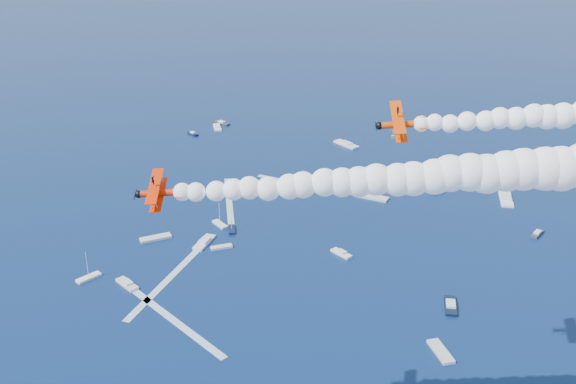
% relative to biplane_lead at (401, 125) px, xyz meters
% --- Properties ---
extents(biplane_lead, '(11.43, 12.89, 8.71)m').
position_rel_biplane_lead_xyz_m(biplane_lead, '(0.00, 0.00, 0.00)').
color(biplane_lead, '#E64304').
extents(biplane_trail, '(10.04, 11.26, 7.47)m').
position_rel_biplane_lead_xyz_m(biplane_trail, '(-26.87, -30.95, -4.93)').
color(biplane_trail, red).
extents(smoke_trail_trail, '(74.44, 56.88, 12.68)m').
position_rel_biplane_lead_xyz_m(smoke_trail_trail, '(5.70, -16.83, -2.18)').
color(smoke_trail_trail, white).
extents(spectator_boats, '(195.44, 174.85, 0.70)m').
position_rel_biplane_lead_xyz_m(spectator_boats, '(-34.58, 68.66, -59.67)').
color(spectator_boats, silver).
rests_on(spectator_boats, ground).
extents(boat_wakes, '(51.59, 100.11, 0.04)m').
position_rel_biplane_lead_xyz_m(boat_wakes, '(-64.54, 51.68, -59.99)').
color(boat_wakes, white).
rests_on(boat_wakes, ground).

